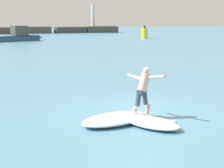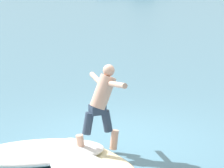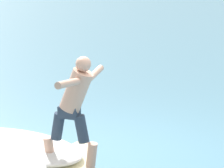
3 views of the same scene
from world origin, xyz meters
name	(u,v)px [view 3 (image 3 of 3)]	position (x,y,z in m)	size (l,w,h in m)	color
ground_plane	(124,158)	(0.00, 0.00, 0.00)	(200.00, 200.00, 0.00)	teal
surfboard	(70,168)	(-0.17, -0.85, 0.03)	(1.76, 1.84, 0.20)	beige
surfer	(75,103)	(-0.12, -0.78, 0.96)	(0.95, 1.32, 1.54)	tan
wave_foam_at_nose	(13,146)	(-1.16, -1.16, 0.13)	(2.56, 1.92, 0.25)	white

